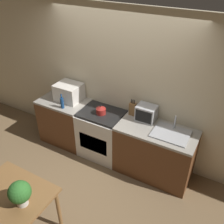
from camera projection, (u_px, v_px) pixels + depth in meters
ground_plane at (88, 183)px, 4.10m from camera, size 16.00×16.00×0.00m
wall_back at (120, 86)px, 4.20m from camera, size 10.00×0.06×2.60m
counter_left_run at (66, 121)px, 4.82m from camera, size 0.90×0.62×0.90m
counter_right_run at (154, 152)px, 4.07m from camera, size 1.24×0.62×0.90m
stove_range at (102, 134)px, 4.48m from camera, size 0.76×0.62×0.90m
kettle at (101, 110)px, 4.17m from camera, size 0.16×0.16×0.17m
microwave at (69, 92)px, 4.53m from camera, size 0.45×0.39×0.31m
bottle at (62, 103)px, 4.31m from camera, size 0.06×0.06×0.27m
knife_block at (132, 109)px, 4.12m from camera, size 0.11×0.07×0.29m
toaster_oven at (146, 113)px, 3.98m from camera, size 0.31×0.24×0.26m
sink_basin at (171, 133)px, 3.74m from camera, size 0.54×0.44×0.24m
dining_table at (11, 201)px, 3.01m from camera, size 0.96×0.80×0.78m
potted_plant at (20, 193)px, 2.76m from camera, size 0.26×0.26×0.33m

